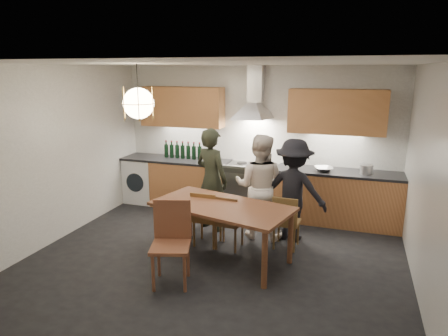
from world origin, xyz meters
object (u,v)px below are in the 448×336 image
(stock_pot, at_px, (366,170))
(person_mid, at_px, (259,186))
(wine_bottles, at_px, (183,150))
(chair_back_left, at_px, (205,215))
(person_left, at_px, (212,179))
(chair_front, at_px, (171,236))
(dining_table, at_px, (222,211))
(mixing_bowl, at_px, (323,169))
(person_right, at_px, (293,190))

(stock_pot, bearing_deg, person_mid, -149.22)
(person_mid, distance_m, wine_bottles, 2.03)
(chair_back_left, distance_m, person_left, 0.77)
(chair_front, xyz_separation_m, person_mid, (0.68, 1.65, 0.23))
(dining_table, relative_size, chair_front, 2.00)
(mixing_bowl, relative_size, stock_pot, 1.50)
(person_left, relative_size, person_right, 1.07)
(chair_back_left, bearing_deg, wine_bottles, -56.36)
(person_left, height_order, wine_bottles, person_left)
(mixing_bowl, bearing_deg, stock_pot, 3.50)
(person_right, xyz_separation_m, wine_bottles, (-2.24, 0.97, 0.29))
(dining_table, distance_m, person_left, 1.11)
(dining_table, height_order, person_right, person_right)
(chair_back_left, distance_m, person_mid, 0.95)
(dining_table, bearing_deg, chair_front, -103.91)
(dining_table, relative_size, stock_pot, 10.04)
(mixing_bowl, height_order, stock_pot, stock_pot)
(person_left, relative_size, wine_bottles, 2.17)
(person_right, height_order, wine_bottles, person_right)
(person_right, bearing_deg, person_left, 5.76)
(dining_table, height_order, mixing_bowl, mixing_bowl)
(mixing_bowl, bearing_deg, person_right, -114.18)
(mixing_bowl, distance_m, stock_pot, 0.66)
(dining_table, relative_size, person_right, 1.30)
(person_mid, bearing_deg, wine_bottles, -30.46)
(stock_pot, bearing_deg, person_left, -160.04)
(dining_table, distance_m, person_mid, 0.96)
(person_right, height_order, mixing_bowl, person_right)
(dining_table, distance_m, chair_front, 0.84)
(chair_front, distance_m, person_mid, 1.80)
(chair_front, bearing_deg, wine_bottles, 94.02)
(dining_table, height_order, person_left, person_left)
(person_mid, height_order, stock_pot, person_mid)
(chair_back_left, xyz_separation_m, wine_bottles, (-1.09, 1.64, 0.58))
(stock_pot, relative_size, wine_bottles, 0.26)
(person_left, distance_m, stock_pot, 2.48)
(mixing_bowl, relative_size, wine_bottles, 0.39)
(wine_bottles, bearing_deg, person_mid, -30.83)
(chair_back_left, distance_m, chair_front, 1.04)
(person_left, height_order, stock_pot, person_left)
(dining_table, distance_m, mixing_bowl, 2.14)
(person_mid, xyz_separation_m, person_right, (0.51, 0.07, -0.03))
(person_mid, xyz_separation_m, mixing_bowl, (0.87, 0.87, 0.14))
(chair_back_left, height_order, person_right, person_right)
(person_mid, bearing_deg, mixing_bowl, -134.51)
(chair_back_left, distance_m, stock_pot, 2.70)
(wine_bottles, bearing_deg, person_left, -46.01)
(person_right, bearing_deg, chair_front, 60.94)
(chair_back_left, xyz_separation_m, stock_pot, (2.18, 1.52, 0.49))
(chair_front, height_order, person_mid, person_mid)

